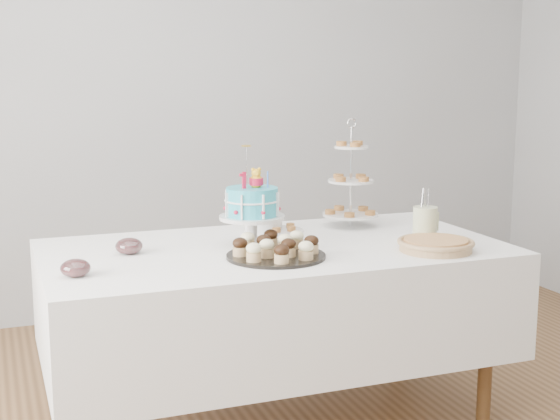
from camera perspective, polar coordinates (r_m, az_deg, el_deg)
name	(u,v)px	position (r m, az deg, el deg)	size (l,w,h in m)	color
walls	(302,111)	(2.93, 1.65, 7.23)	(5.04, 4.04, 2.70)	#ABAEB1
table	(275,298)	(3.34, -0.38, -6.47)	(1.92, 1.02, 0.77)	white
birthday_cake	(252,219)	(3.28, -2.05, -0.65)	(0.28, 0.28, 0.42)	silver
cupcake_tray	(276,247)	(3.08, -0.30, -2.71)	(0.40, 0.40, 0.09)	black
pie	(436,244)	(3.26, 11.32, -2.46)	(0.32, 0.32, 0.05)	tan
tiered_stand	(351,182)	(3.69, 5.21, 2.08)	(0.26, 0.26, 0.51)	silver
plate_stack	(263,224)	(3.59, -1.22, -1.03)	(0.17, 0.17, 0.07)	silver
pastry_plate	(280,229)	(3.58, 0.00, -1.38)	(0.21, 0.21, 0.03)	silver
jam_bowl_a	(75,268)	(2.90, -14.74, -4.14)	(0.11, 0.11, 0.06)	silver
jam_bowl_b	(129,246)	(3.20, -10.98, -2.63)	(0.11, 0.11, 0.07)	silver
utensil_pitcher	(425,223)	(3.42, 10.56, -0.93)	(0.11, 0.10, 0.23)	silver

